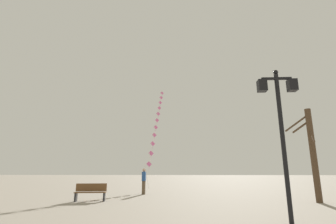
{
  "coord_description": "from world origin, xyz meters",
  "views": [
    {
      "loc": [
        -0.34,
        -1.26,
        1.54
      ],
      "look_at": [
        -1.12,
        14.0,
        5.17
      ],
      "focal_mm": 26.64,
      "sensor_mm": 36.0,
      "label": 1
    }
  ],
  "objects_px": {
    "twin_lantern_lamp_post": "(280,113)",
    "park_bench": "(91,192)",
    "kite_flyer": "(144,181)",
    "bare_tree": "(312,152)",
    "kite_train": "(156,124)"
  },
  "relations": [
    {
      "from": "kite_train",
      "to": "kite_flyer",
      "type": "bearing_deg",
      "value": -90.31
    },
    {
      "from": "twin_lantern_lamp_post",
      "to": "kite_train",
      "type": "xyz_separation_m",
      "value": [
        -5.79,
        17.32,
        2.94
      ]
    },
    {
      "from": "twin_lantern_lamp_post",
      "to": "kite_flyer",
      "type": "bearing_deg",
      "value": 121.74
    },
    {
      "from": "twin_lantern_lamp_post",
      "to": "park_bench",
      "type": "distance_m",
      "value": 10.08
    },
    {
      "from": "kite_flyer",
      "to": "park_bench",
      "type": "xyz_separation_m",
      "value": [
        -2.2,
        -4.1,
        -0.45
      ]
    },
    {
      "from": "kite_flyer",
      "to": "bare_tree",
      "type": "bearing_deg",
      "value": -113.33
    },
    {
      "from": "kite_flyer",
      "to": "bare_tree",
      "type": "relative_size",
      "value": 0.36
    },
    {
      "from": "twin_lantern_lamp_post",
      "to": "park_bench",
      "type": "xyz_separation_m",
      "value": [
        -8.04,
        5.33,
        -2.94
      ]
    },
    {
      "from": "twin_lantern_lamp_post",
      "to": "park_bench",
      "type": "bearing_deg",
      "value": 146.46
    },
    {
      "from": "twin_lantern_lamp_post",
      "to": "park_bench",
      "type": "relative_size",
      "value": 2.97
    },
    {
      "from": "kite_train",
      "to": "park_bench",
      "type": "relative_size",
      "value": 7.83
    },
    {
      "from": "twin_lantern_lamp_post",
      "to": "bare_tree",
      "type": "distance_m",
      "value": 6.46
    },
    {
      "from": "twin_lantern_lamp_post",
      "to": "kite_flyer",
      "type": "distance_m",
      "value": 11.36
    },
    {
      "from": "twin_lantern_lamp_post",
      "to": "park_bench",
      "type": "height_order",
      "value": "twin_lantern_lamp_post"
    },
    {
      "from": "kite_flyer",
      "to": "twin_lantern_lamp_post",
      "type": "bearing_deg",
      "value": -147.9
    }
  ]
}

